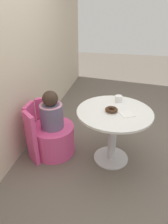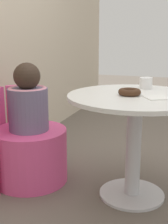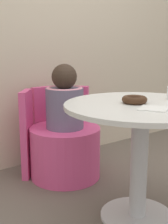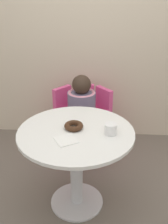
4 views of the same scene
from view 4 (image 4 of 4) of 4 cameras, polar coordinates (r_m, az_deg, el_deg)
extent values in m
plane|color=#665B51|center=(2.33, 0.76, -18.21)|extent=(12.00, 12.00, 0.00)
cube|color=beige|center=(2.84, 2.27, 17.26)|extent=(6.00, 0.06, 2.40)
cylinder|color=silver|center=(2.29, -1.55, -18.79)|extent=(0.43, 0.43, 0.02)
cylinder|color=silver|center=(2.08, -1.66, -12.34)|extent=(0.10, 0.10, 0.64)
cylinder|color=white|center=(1.89, -1.78, -4.42)|extent=(0.85, 0.85, 0.02)
cylinder|color=#E54C8C|center=(2.77, -0.49, -5.21)|extent=(0.53, 0.53, 0.39)
cube|color=#E54C8C|center=(2.96, -0.07, -0.04)|extent=(0.22, 0.05, 0.66)
cube|color=#E54C8C|center=(2.86, 4.22, -1.07)|extent=(0.18, 0.20, 0.66)
cube|color=#E54C8C|center=(2.89, -4.60, -0.80)|extent=(0.18, 0.20, 0.66)
cylinder|color=slate|center=(2.61, -0.52, 1.23)|extent=(0.28, 0.28, 0.30)
torus|color=pink|center=(2.56, -0.53, 4.06)|extent=(0.27, 0.27, 0.04)
sphere|color=#38281E|center=(2.52, -0.54, 6.02)|extent=(0.18, 0.18, 0.18)
torus|color=#3D2314|center=(1.91, -2.24, -3.04)|extent=(0.14, 0.14, 0.04)
cylinder|color=white|center=(1.84, 5.82, -3.68)|extent=(0.09, 0.09, 0.08)
cube|color=white|center=(1.78, -3.94, -6.09)|extent=(0.19, 0.19, 0.01)
camera|label=1|loc=(2.65, -53.83, 18.26)|focal=32.00mm
camera|label=2|loc=(2.50, -51.56, 2.55)|focal=50.00mm
camera|label=3|loc=(1.61, -60.23, -11.00)|focal=50.00mm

